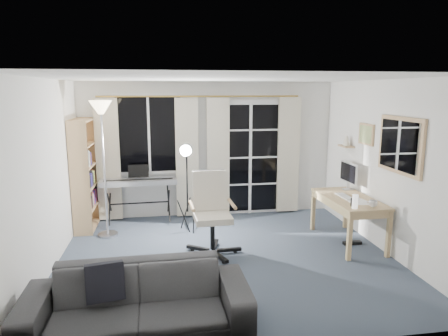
# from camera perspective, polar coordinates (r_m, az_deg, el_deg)

# --- Properties ---
(floor) EXTENTS (4.50, 4.00, 0.02)m
(floor) POSITION_cam_1_polar(r_m,az_deg,el_deg) (5.60, 0.36, -12.77)
(floor) COLOR #3E4B5A
(floor) RESTS_ON ground
(window) EXTENTS (1.20, 0.08, 1.40)m
(window) POSITION_cam_1_polar(r_m,az_deg,el_deg) (7.08, -10.67, 4.75)
(window) COLOR white
(window) RESTS_ON floor
(french_door) EXTENTS (1.32, 0.09, 2.11)m
(french_door) POSITION_cam_1_polar(r_m,az_deg,el_deg) (7.31, 3.71, 1.36)
(french_door) COLOR white
(french_door) RESTS_ON floor
(curtains) EXTENTS (3.60, 0.07, 2.13)m
(curtains) POSITION_cam_1_polar(r_m,az_deg,el_deg) (7.07, -3.16, 1.60)
(curtains) COLOR gold
(curtains) RESTS_ON floor
(bookshelf) EXTENTS (0.29, 0.84, 1.81)m
(bookshelf) POSITION_cam_1_polar(r_m,az_deg,el_deg) (6.88, -19.53, -1.28)
(bookshelf) COLOR tan
(bookshelf) RESTS_ON floor
(torchiere_lamp) EXTENTS (0.36, 0.36, 2.10)m
(torchiere_lamp) POSITION_cam_1_polar(r_m,az_deg,el_deg) (6.28, -17.06, 5.45)
(torchiere_lamp) COLOR #B2B2B7
(torchiere_lamp) RESTS_ON floor
(keyboard_piano) EXTENTS (1.30, 0.66, 0.93)m
(keyboard_piano) POSITION_cam_1_polar(r_m,az_deg,el_deg) (6.94, -12.09, -2.06)
(keyboard_piano) COLOR black
(keyboard_piano) RESTS_ON floor
(studio_light) EXTENTS (0.30, 0.30, 1.47)m
(studio_light) POSITION_cam_1_polar(r_m,az_deg,el_deg) (6.25, -5.40, 1.11)
(studio_light) COLOR black
(studio_light) RESTS_ON floor
(office_chair) EXTENTS (0.76, 0.79, 1.14)m
(office_chair) POSITION_cam_1_polar(r_m,az_deg,el_deg) (5.60, -1.89, -5.35)
(office_chair) COLOR black
(office_chair) RESTS_ON floor
(desk) EXTENTS (0.68, 1.32, 0.70)m
(desk) POSITION_cam_1_polar(r_m,az_deg,el_deg) (6.21, 17.38, -4.81)
(desk) COLOR #A97E57
(desk) RESTS_ON floor
(monitor) EXTENTS (0.17, 0.50, 0.44)m
(monitor) POSITION_cam_1_polar(r_m,az_deg,el_deg) (6.61, 17.39, -0.75)
(monitor) COLOR silver
(monitor) RESTS_ON desk
(desk_clutter) EXTENTS (0.40, 0.80, 0.88)m
(desk_clutter) POSITION_cam_1_polar(r_m,az_deg,el_deg) (6.01, 17.79, -5.99)
(desk_clutter) COLOR white
(desk_clutter) RESTS_ON desk
(mug) EXTENTS (0.12, 0.09, 0.11)m
(mug) POSITION_cam_1_polar(r_m,az_deg,el_deg) (5.79, 20.52, -4.67)
(mug) COLOR silver
(mug) RESTS_ON desk
(wall_mirror) EXTENTS (0.04, 0.94, 0.74)m
(wall_mirror) POSITION_cam_1_polar(r_m,az_deg,el_deg) (5.65, 23.87, 2.96)
(wall_mirror) COLOR tan
(wall_mirror) RESTS_ON floor
(framed_print) EXTENTS (0.03, 0.42, 0.32)m
(framed_print) POSITION_cam_1_polar(r_m,az_deg,el_deg) (6.42, 19.66, 4.57)
(framed_print) COLOR tan
(framed_print) RESTS_ON floor
(wall_shelf) EXTENTS (0.16, 0.30, 0.18)m
(wall_shelf) POSITION_cam_1_polar(r_m,az_deg,el_deg) (6.85, 17.08, 3.48)
(wall_shelf) COLOR tan
(wall_shelf) RESTS_ON floor
(sofa) EXTENTS (2.11, 0.65, 0.82)m
(sofa) POSITION_cam_1_polar(r_m,az_deg,el_deg) (3.97, -12.30, -16.84)
(sofa) COLOR #2A2A2C
(sofa) RESTS_ON floor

